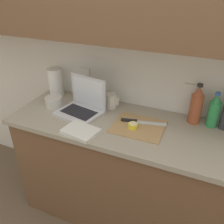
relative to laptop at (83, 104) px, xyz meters
name	(u,v)px	position (x,y,z in m)	size (l,w,h in m)	color
ground_plane	(144,219)	(0.55, -0.03, -0.97)	(12.00, 12.00, 0.00)	brown
wall_back	(173,19)	(0.55, 0.19, 0.59)	(5.20, 0.38, 2.60)	white
counter_unit	(151,180)	(0.56, -0.03, -0.50)	(2.03, 0.59, 0.90)	brown
laptop	(83,104)	(0.00, 0.00, 0.00)	(0.35, 0.30, 0.26)	silver
cutting_board	(138,127)	(0.44, -0.04, -0.06)	(0.34, 0.28, 0.01)	tan
knife	(135,121)	(0.41, 0.00, -0.05)	(0.31, 0.10, 0.02)	silver
lemon_half_cut	(133,126)	(0.41, -0.07, -0.04)	(0.06, 0.06, 0.03)	yellow
bottle_oil_tall	(214,111)	(0.88, 0.18, 0.05)	(0.07, 0.07, 0.25)	#2D934C
bottle_water_clear	(196,105)	(0.77, 0.18, 0.07)	(0.08, 0.08, 0.28)	#A34C2D
measuring_cup	(111,101)	(0.16, 0.15, -0.01)	(0.11, 0.09, 0.11)	silver
bowl_white	(54,102)	(-0.25, -0.01, -0.02)	(0.13, 0.13, 0.07)	beige
paper_towel_roll	(56,82)	(-0.35, 0.17, 0.05)	(0.12, 0.12, 0.23)	white
dish_towel	(81,131)	(0.12, -0.24, -0.05)	(0.22, 0.16, 0.02)	silver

